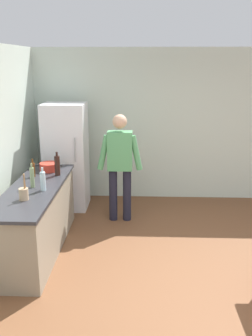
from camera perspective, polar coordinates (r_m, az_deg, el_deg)
ground_plane at (r=4.54m, az=10.38°, el=-17.30°), size 14.00×14.00×0.00m
wall_back at (r=6.88m, az=7.58°, el=6.44°), size 6.40×0.12×2.70m
kitchen_counter at (r=5.17m, az=-13.38°, el=-7.49°), size 0.64×2.20×0.90m
refrigerator at (r=6.48m, az=-9.07°, el=1.72°), size 0.70×0.67×1.80m
person at (r=5.81m, az=-0.93°, el=1.07°), size 0.70×0.22×1.70m
cooking_pot at (r=5.67m, az=-11.57°, el=0.17°), size 0.40×0.28×0.12m
utensil_jar at (r=4.55m, az=-15.25°, el=-3.75°), size 0.11×0.11×0.32m
bottle_beer_brown at (r=5.41m, az=-13.94°, el=-0.23°), size 0.06×0.06×0.26m
bottle_vinegar_tall at (r=4.95m, az=-14.05°, el=-1.36°), size 0.06×0.06×0.32m
bottle_water_clear at (r=4.80m, az=-12.50°, el=-1.92°), size 0.07×0.07×0.30m
bottle_wine_dark at (r=5.40m, az=-10.39°, el=0.40°), size 0.08×0.08×0.34m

